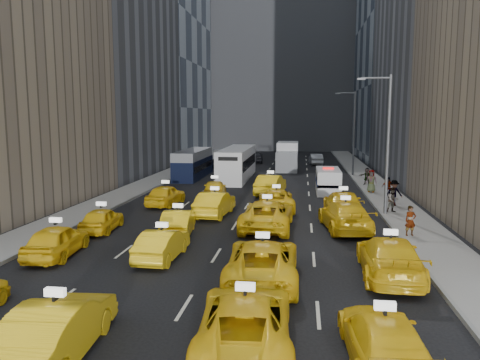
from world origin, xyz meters
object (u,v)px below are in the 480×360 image
object	(u,v)px
taxi_2	(245,321)
double_decker	(193,164)
taxi_1	(57,329)
nypd_van	(328,181)
city_bus	(237,163)
pedestrian_0	(410,221)
box_truck	(287,156)
taxi_3	(383,339)

from	to	relation	value
taxi_2	double_decker	size ratio (longest dim) A/B	0.56
taxi_1	nypd_van	xyz separation A→B (m)	(8.64, 28.50, 0.16)
city_bus	taxi_1	bearing A→B (deg)	-83.51
nypd_van	pedestrian_0	bearing A→B (deg)	-80.48
double_decker	taxi_1	bearing A→B (deg)	-89.12
taxi_2	city_bus	xyz separation A→B (m)	(-5.10, 35.05, 0.79)
taxi_1	box_truck	world-z (taller)	box_truck
pedestrian_0	taxi_2	bearing A→B (deg)	-131.07
nypd_van	box_truck	size ratio (longest dim) A/B	0.71
taxi_2	pedestrian_0	bearing A→B (deg)	-123.46
taxi_1	taxi_2	distance (m)	5.08
taxi_1	nypd_van	world-z (taller)	nypd_van
box_truck	taxi_1	bearing A→B (deg)	-95.17
taxi_1	taxi_2	world-z (taller)	taxi_1
city_bus	pedestrian_0	xyz separation A→B (m)	(12.34, -22.25, -0.62)
taxi_1	double_decker	distance (m)	37.05
taxi_2	box_truck	size ratio (longest dim) A/B	0.78
taxi_2	double_decker	world-z (taller)	double_decker
taxi_2	box_truck	bearing A→B (deg)	-93.67
taxi_1	pedestrian_0	size ratio (longest dim) A/B	3.05
taxi_1	double_decker	world-z (taller)	double_decker
nypd_van	pedestrian_0	xyz separation A→B (m)	(3.53, -14.48, -0.02)
taxi_1	city_bus	bearing A→B (deg)	-93.55
taxi_3	box_truck	size ratio (longest dim) A/B	0.66
taxi_1	pedestrian_0	bearing A→B (deg)	-134.76
city_bus	box_truck	size ratio (longest dim) A/B	1.73
taxi_2	double_decker	bearing A→B (deg)	-78.52
taxi_3	double_decker	bearing A→B (deg)	-72.62
taxi_3	box_truck	xyz separation A→B (m)	(-3.92, 44.02, 0.92)
taxi_3	city_bus	world-z (taller)	city_bus
nypd_van	city_bus	size ratio (longest dim) A/B	0.41
taxi_2	taxi_3	bearing A→B (deg)	169.58
box_truck	taxi_2	bearing A→B (deg)	-88.87
nypd_van	double_decker	size ratio (longest dim) A/B	0.52
taxi_2	city_bus	size ratio (longest dim) A/B	0.45
taxi_1	taxi_3	size ratio (longest dim) A/B	1.03
pedestrian_0	double_decker	bearing A→B (deg)	115.33
taxi_1	box_truck	size ratio (longest dim) A/B	0.68
taxi_3	taxi_2	bearing A→B (deg)	-9.68
taxi_1	pedestrian_0	world-z (taller)	pedestrian_0
double_decker	taxi_2	bearing A→B (deg)	-81.23
nypd_van	pedestrian_0	world-z (taller)	nypd_van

